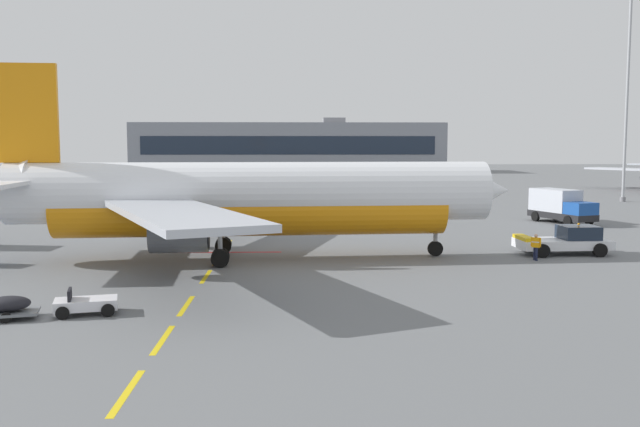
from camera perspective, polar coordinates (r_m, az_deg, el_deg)
name	(u,v)px	position (r m, az deg, el deg)	size (l,w,h in m)	color
ground	(475,222)	(67.68, 12.57, -0.69)	(400.00, 400.00, 0.00)	slate
apron_paint_markings	(239,228)	(61.70, -6.63, -1.19)	(8.00, 93.93, 0.01)	yellow
airliner_foreground	(244,198)	(44.43, -6.26, 1.30)	(34.81, 34.55, 12.20)	white
pushback_tug	(566,241)	(49.47, 19.46, -2.10)	(6.10, 3.37, 2.08)	silver
catering_truck	(560,205)	(68.98, 19.06, 0.63)	(4.61, 7.40, 3.14)	black
ground_crew_worker	(536,245)	(46.08, 17.23, -2.50)	(0.54, 0.51, 1.69)	#191E38
apron_light_mast_far	(628,64)	(98.50, 23.90, 11.11)	(1.80, 1.80, 28.64)	slate
terminal_satellite	(289,148)	(192.84, -2.54, 5.40)	(82.63, 24.20, 14.75)	gray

